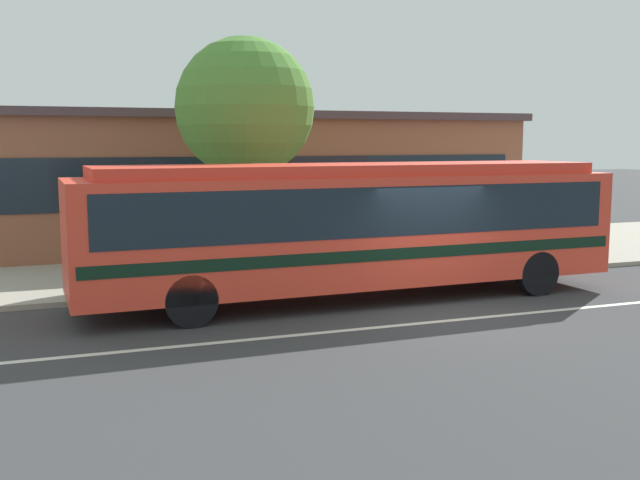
{
  "coord_description": "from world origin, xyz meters",
  "views": [
    {
      "loc": [
        -7.45,
        -13.07,
        3.44
      ],
      "look_at": [
        -1.86,
        1.98,
        1.3
      ],
      "focal_mm": 41.8,
      "sensor_mm": 36.0,
      "label": 1
    }
  ],
  "objects_px": {
    "bus_stop_sign": "(510,202)",
    "pedestrian_standing_by_tree": "(458,226)",
    "pedestrian_waiting_near_sign": "(451,230)",
    "transit_bus": "(354,221)",
    "pedestrian_walking_along_curb": "(176,244)",
    "street_tree_near_stop": "(245,108)"
  },
  "relations": [
    {
      "from": "pedestrian_waiting_near_sign",
      "to": "pedestrian_standing_by_tree",
      "type": "xyz_separation_m",
      "value": [
        0.8,
        0.97,
        -0.03
      ]
    },
    {
      "from": "transit_bus",
      "to": "pedestrian_waiting_near_sign",
      "type": "height_order",
      "value": "transit_bus"
    },
    {
      "from": "pedestrian_waiting_near_sign",
      "to": "street_tree_near_stop",
      "type": "height_order",
      "value": "street_tree_near_stop"
    },
    {
      "from": "street_tree_near_stop",
      "to": "pedestrian_standing_by_tree",
      "type": "bearing_deg",
      "value": -3.31
    },
    {
      "from": "transit_bus",
      "to": "pedestrian_walking_along_curb",
      "type": "distance_m",
      "value": 4.24
    },
    {
      "from": "pedestrian_waiting_near_sign",
      "to": "bus_stop_sign",
      "type": "bearing_deg",
      "value": -3.83
    },
    {
      "from": "pedestrian_waiting_near_sign",
      "to": "bus_stop_sign",
      "type": "height_order",
      "value": "bus_stop_sign"
    },
    {
      "from": "pedestrian_standing_by_tree",
      "to": "bus_stop_sign",
      "type": "relative_size",
      "value": 0.64
    },
    {
      "from": "bus_stop_sign",
      "to": "street_tree_near_stop",
      "type": "distance_m",
      "value": 7.39
    },
    {
      "from": "pedestrian_standing_by_tree",
      "to": "street_tree_near_stop",
      "type": "relative_size",
      "value": 0.29
    },
    {
      "from": "pedestrian_walking_along_curb",
      "to": "bus_stop_sign",
      "type": "bearing_deg",
      "value": -2.32
    },
    {
      "from": "bus_stop_sign",
      "to": "pedestrian_standing_by_tree",
      "type": "bearing_deg",
      "value": 129.46
    },
    {
      "from": "pedestrian_waiting_near_sign",
      "to": "street_tree_near_stop",
      "type": "xyz_separation_m",
      "value": [
        -5.14,
        1.31,
        3.11
      ]
    },
    {
      "from": "pedestrian_waiting_near_sign",
      "to": "pedestrian_walking_along_curb",
      "type": "xyz_separation_m",
      "value": [
        -7.12,
        0.24,
        -0.07
      ]
    },
    {
      "from": "bus_stop_sign",
      "to": "street_tree_near_stop",
      "type": "height_order",
      "value": "street_tree_near_stop"
    },
    {
      "from": "pedestrian_walking_along_curb",
      "to": "street_tree_near_stop",
      "type": "height_order",
      "value": "street_tree_near_stop"
    },
    {
      "from": "bus_stop_sign",
      "to": "transit_bus",
      "type": "bearing_deg",
      "value": -159.38
    },
    {
      "from": "pedestrian_waiting_near_sign",
      "to": "pedestrian_walking_along_curb",
      "type": "relative_size",
      "value": 1.07
    },
    {
      "from": "pedestrian_waiting_near_sign",
      "to": "street_tree_near_stop",
      "type": "bearing_deg",
      "value": 165.69
    },
    {
      "from": "transit_bus",
      "to": "pedestrian_standing_by_tree",
      "type": "distance_m",
      "value": 5.46
    },
    {
      "from": "transit_bus",
      "to": "pedestrian_standing_by_tree",
      "type": "bearing_deg",
      "value": 34.76
    },
    {
      "from": "pedestrian_walking_along_curb",
      "to": "pedestrian_waiting_near_sign",
      "type": "bearing_deg",
      "value": -1.97
    }
  ]
}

